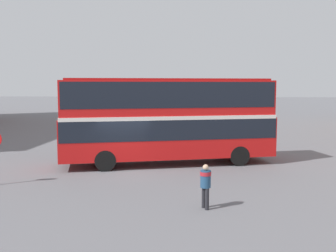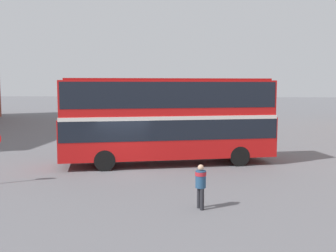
% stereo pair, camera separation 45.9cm
% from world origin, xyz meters
% --- Properties ---
extents(ground_plane, '(240.00, 240.00, 0.00)m').
position_xyz_m(ground_plane, '(0.00, 0.00, 0.00)').
color(ground_plane, slate).
extents(double_decker_bus, '(11.55, 5.56, 4.58)m').
position_xyz_m(double_decker_bus, '(1.97, 1.82, 2.63)').
color(double_decker_bus, red).
rests_on(double_decker_bus, ground_plane).
extents(pedestrian_foreground, '(0.52, 0.52, 1.55)m').
position_xyz_m(pedestrian_foreground, '(3.93, -5.74, 0.95)').
color(pedestrian_foreground, '#232328').
rests_on(pedestrian_foreground, ground_plane).
extents(parked_car_kerb_near, '(4.63, 1.92, 1.47)m').
position_xyz_m(parked_car_kerb_near, '(1.27, 12.12, 0.76)').
color(parked_car_kerb_near, black).
rests_on(parked_car_kerb_near, ground_plane).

